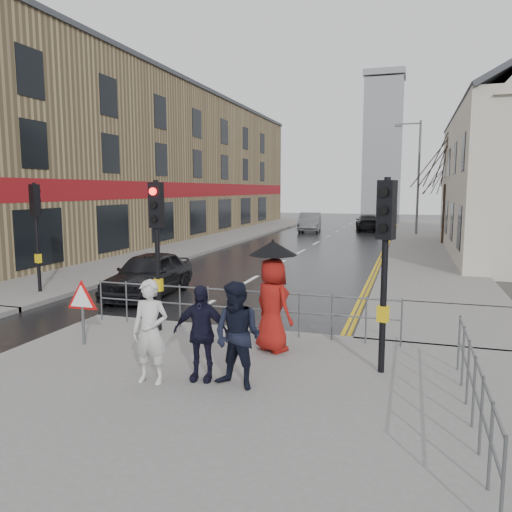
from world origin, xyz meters
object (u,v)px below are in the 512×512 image
Objects in this scene: pedestrian_a at (150,332)px; car_parked at (149,274)px; car_mid at (310,222)px; pedestrian_d at (201,333)px; pedestrian_b at (237,336)px; pedestrian_with_umbrella at (273,293)px.

pedestrian_a is 0.43× the size of car_parked.
pedestrian_a is 32.17m from car_mid.
pedestrian_d is 31.90m from car_mid.
pedestrian_b reaches higher than car_mid.
car_mid is at bearing 112.24° from pedestrian_b.
pedestrian_b is 0.43× the size of car_parked.
pedestrian_with_umbrella is 0.54× the size of car_parked.
pedestrian_b is at bearing -91.19° from pedestrian_with_umbrella.
car_mid is at bearing 91.11° from pedestrian_d.
pedestrian_with_umbrella reaches higher than car_parked.
car_parked is 25.33m from car_mid.
pedestrian_with_umbrella reaches higher than pedestrian_a.
pedestrian_b is (1.45, 0.22, 0.00)m from pedestrian_a.
car_mid is (0.14, 25.33, 0.05)m from car_parked.
car_mid is (-5.07, 31.74, -0.26)m from pedestrian_b.
pedestrian_d is (-0.75, -1.83, -0.35)m from pedestrian_with_umbrella.
car_parked is (-3.77, 6.63, -0.31)m from pedestrian_a.
pedestrian_with_umbrella is at bearing -87.09° from car_mid.
pedestrian_d is (0.74, 0.37, -0.05)m from pedestrian_a.
pedestrian_b reaches higher than car_parked.
pedestrian_b is 8.27m from car_parked.
pedestrian_with_umbrella is 30.21m from car_mid.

